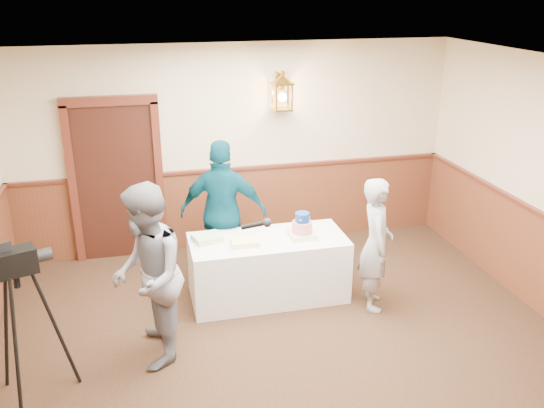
{
  "coord_description": "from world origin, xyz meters",
  "views": [
    {
      "loc": [
        -1.29,
        -3.97,
        3.48
      ],
      "look_at": [
        0.07,
        1.7,
        1.25
      ],
      "focal_mm": 38.0,
      "sensor_mm": 36.0,
      "label": 1
    }
  ],
  "objects_px": {
    "sheet_cake_green": "(207,238)",
    "assistant_p": "(224,212)",
    "interviewer": "(148,277)",
    "tv_camera_rig": "(26,335)",
    "baker": "(376,244)",
    "tiered_cake": "(302,228)",
    "sheet_cake_yellow": "(245,242)",
    "display_table": "(268,268)"
  },
  "relations": [
    {
      "from": "tiered_cake",
      "to": "tv_camera_rig",
      "type": "bearing_deg",
      "value": -156.53
    },
    {
      "from": "assistant_p",
      "to": "display_table",
      "type": "bearing_deg",
      "value": 143.43
    },
    {
      "from": "sheet_cake_green",
      "to": "baker",
      "type": "relative_size",
      "value": 0.2
    },
    {
      "from": "sheet_cake_yellow",
      "to": "sheet_cake_green",
      "type": "height_order",
      "value": "sheet_cake_green"
    },
    {
      "from": "baker",
      "to": "assistant_p",
      "type": "height_order",
      "value": "assistant_p"
    },
    {
      "from": "display_table",
      "to": "sheet_cake_yellow",
      "type": "height_order",
      "value": "sheet_cake_yellow"
    },
    {
      "from": "tiered_cake",
      "to": "interviewer",
      "type": "height_order",
      "value": "interviewer"
    },
    {
      "from": "sheet_cake_yellow",
      "to": "tv_camera_rig",
      "type": "height_order",
      "value": "tv_camera_rig"
    },
    {
      "from": "sheet_cake_green",
      "to": "interviewer",
      "type": "bearing_deg",
      "value": -124.42
    },
    {
      "from": "tiered_cake",
      "to": "assistant_p",
      "type": "bearing_deg",
      "value": 143.83
    },
    {
      "from": "assistant_p",
      "to": "tiered_cake",
      "type": "bearing_deg",
      "value": 159.66
    },
    {
      "from": "sheet_cake_green",
      "to": "assistant_p",
      "type": "height_order",
      "value": "assistant_p"
    },
    {
      "from": "sheet_cake_yellow",
      "to": "tiered_cake",
      "type": "bearing_deg",
      "value": 4.95
    },
    {
      "from": "interviewer",
      "to": "baker",
      "type": "distance_m",
      "value": 2.55
    },
    {
      "from": "sheet_cake_yellow",
      "to": "tv_camera_rig",
      "type": "relative_size",
      "value": 0.21
    },
    {
      "from": "tiered_cake",
      "to": "sheet_cake_yellow",
      "type": "height_order",
      "value": "tiered_cake"
    },
    {
      "from": "sheet_cake_green",
      "to": "tv_camera_rig",
      "type": "xyz_separation_m",
      "value": [
        -1.75,
        -1.37,
        -0.13
      ]
    },
    {
      "from": "interviewer",
      "to": "tv_camera_rig",
      "type": "height_order",
      "value": "interviewer"
    },
    {
      "from": "interviewer",
      "to": "tv_camera_rig",
      "type": "relative_size",
      "value": 1.24
    },
    {
      "from": "interviewer",
      "to": "tv_camera_rig",
      "type": "bearing_deg",
      "value": -68.19
    },
    {
      "from": "sheet_cake_yellow",
      "to": "baker",
      "type": "distance_m",
      "value": 1.46
    },
    {
      "from": "baker",
      "to": "tv_camera_rig",
      "type": "bearing_deg",
      "value": 117.51
    },
    {
      "from": "baker",
      "to": "tv_camera_rig",
      "type": "relative_size",
      "value": 1.05
    },
    {
      "from": "display_table",
      "to": "tiered_cake",
      "type": "xyz_separation_m",
      "value": [
        0.39,
        -0.05,
        0.49
      ]
    },
    {
      "from": "tv_camera_rig",
      "to": "tiered_cake",
      "type": "bearing_deg",
      "value": 3.28
    },
    {
      "from": "sheet_cake_green",
      "to": "assistant_p",
      "type": "relative_size",
      "value": 0.17
    },
    {
      "from": "display_table",
      "to": "sheet_cake_yellow",
      "type": "xyz_separation_m",
      "value": [
        -0.29,
        -0.11,
        0.41
      ]
    },
    {
      "from": "assistant_p",
      "to": "baker",
      "type": "bearing_deg",
      "value": 162.12
    },
    {
      "from": "display_table",
      "to": "tiered_cake",
      "type": "distance_m",
      "value": 0.63
    },
    {
      "from": "sheet_cake_green",
      "to": "assistant_p",
      "type": "xyz_separation_m",
      "value": [
        0.26,
        0.46,
        0.11
      ]
    },
    {
      "from": "assistant_p",
      "to": "tv_camera_rig",
      "type": "height_order",
      "value": "assistant_p"
    },
    {
      "from": "display_table",
      "to": "sheet_cake_green",
      "type": "distance_m",
      "value": 0.8
    },
    {
      "from": "tiered_cake",
      "to": "interviewer",
      "type": "bearing_deg",
      "value": -153.75
    },
    {
      "from": "display_table",
      "to": "assistant_p",
      "type": "height_order",
      "value": "assistant_p"
    },
    {
      "from": "baker",
      "to": "tv_camera_rig",
      "type": "distance_m",
      "value": 3.65
    },
    {
      "from": "interviewer",
      "to": "assistant_p",
      "type": "height_order",
      "value": "interviewer"
    },
    {
      "from": "sheet_cake_yellow",
      "to": "assistant_p",
      "type": "bearing_deg",
      "value": 101.71
    },
    {
      "from": "display_table",
      "to": "tv_camera_rig",
      "type": "distance_m",
      "value": 2.77
    },
    {
      "from": "baker",
      "to": "assistant_p",
      "type": "distance_m",
      "value": 1.87
    },
    {
      "from": "sheet_cake_green",
      "to": "baker",
      "type": "xyz_separation_m",
      "value": [
        1.81,
        -0.58,
        -0.01
      ]
    },
    {
      "from": "sheet_cake_yellow",
      "to": "interviewer",
      "type": "xyz_separation_m",
      "value": [
        -1.09,
        -0.82,
        0.13
      ]
    },
    {
      "from": "display_table",
      "to": "tv_camera_rig",
      "type": "height_order",
      "value": "tv_camera_rig"
    }
  ]
}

